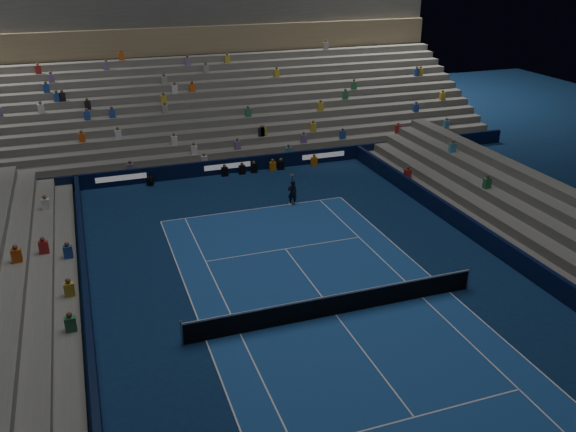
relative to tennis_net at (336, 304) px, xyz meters
The scene contains 9 objects.
ground 0.50m from the tennis_net, ahead, with size 90.00×90.00×0.00m, color #0C234A.
court_surface 0.50m from the tennis_net, ahead, with size 10.97×23.77×0.01m, color #1B4A95.
sponsor_barrier_far 18.50m from the tennis_net, 90.00° to the left, with size 44.00×0.25×1.00m, color black.
sponsor_barrier_east 9.70m from the tennis_net, ahead, with size 0.25×37.00×1.00m, color black.
sponsor_barrier_west 9.70m from the tennis_net, behind, with size 0.25×37.00×1.00m, color black.
grandstand_main 28.05m from the tennis_net, 90.00° to the left, with size 44.00×15.20×11.20m.
tennis_net is the anchor object (origin of this frame).
tennis_player 12.01m from the tennis_net, 78.96° to the left, with size 0.56×0.37×1.53m, color black.
broadcast_camera 18.70m from the tennis_net, 106.21° to the left, with size 0.53×0.90×0.52m.
Camera 1 is at (-8.92, -19.47, 13.89)m, focal length 37.67 mm.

